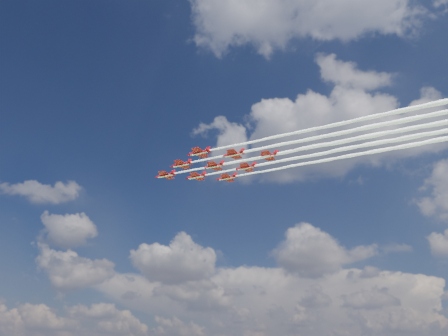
{
  "coord_description": "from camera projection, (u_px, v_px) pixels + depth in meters",
  "views": [
    {
      "loc": [
        67.74,
        -139.91,
        13.83
      ],
      "look_at": [
        5.01,
        1.53,
        85.49
      ],
      "focal_mm": 35.0,
      "sensor_mm": 36.0,
      "label": 1
    }
  ],
  "objects": [
    {
      "name": "jet_row3_port",
      "position": [
        325.0,
        127.0,
        144.45
      ],
      "size": [
        100.53,
        8.41,
        2.47
      ],
      "rotation": [
        0.0,
        0.0,
        -0.0
      ],
      "color": "#A60916"
    },
    {
      "name": "jet_row4_port",
      "position": [
        363.0,
        129.0,
        145.64
      ],
      "size": [
        100.53,
        8.41,
        2.47
      ],
      "rotation": [
        0.0,
        0.0,
        -0.0
      ],
      "color": "#A60916"
    },
    {
      "name": "jet_tail",
      "position": [
        399.0,
        131.0,
        146.83
      ],
      "size": [
        100.53,
        8.41,
        2.47
      ],
      "rotation": [
        0.0,
        0.0,
        -0.0
      ],
      "color": "#A60916"
    },
    {
      "name": "jet_lead",
      "position": [
        274.0,
        155.0,
        163.24
      ],
      "size": [
        100.53,
        8.41,
        2.47
      ],
      "rotation": [
        0.0,
        0.0,
        -0.0
      ],
      "color": "#A60916"
    },
    {
      "name": "jet_row4_starb",
      "position": [
        368.0,
        145.0,
        156.23
      ],
      "size": [
        100.53,
        8.41,
        2.47
      ],
      "rotation": [
        0.0,
        0.0,
        -0.0
      ],
      "color": "#A60916"
    },
    {
      "name": "jet_row2_port",
      "position": [
        298.0,
        141.0,
        153.85
      ],
      "size": [
        100.53,
        8.41,
        2.47
      ],
      "rotation": [
        0.0,
        0.0,
        -0.0
      ],
      "color": "#A60916"
    },
    {
      "name": "jet_row2_starb",
      "position": [
        307.0,
        156.0,
        164.44
      ],
      "size": [
        100.53,
        8.41,
        2.47
      ],
      "rotation": [
        0.0,
        0.0,
        -0.0
      ],
      "color": "#A60916"
    },
    {
      "name": "jet_row3_starb",
      "position": [
        340.0,
        158.0,
        165.63
      ],
      "size": [
        100.53,
        8.41,
        2.47
      ],
      "rotation": [
        0.0,
        0.0,
        -0.0
      ],
      "color": "#A60916"
    },
    {
      "name": "jet_row3_centre",
      "position": [
        333.0,
        143.0,
        155.04
      ],
      "size": [
        100.53,
        8.41,
        2.47
      ],
      "rotation": [
        0.0,
        0.0,
        -0.0
      ],
      "color": "#A60916"
    }
  ]
}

